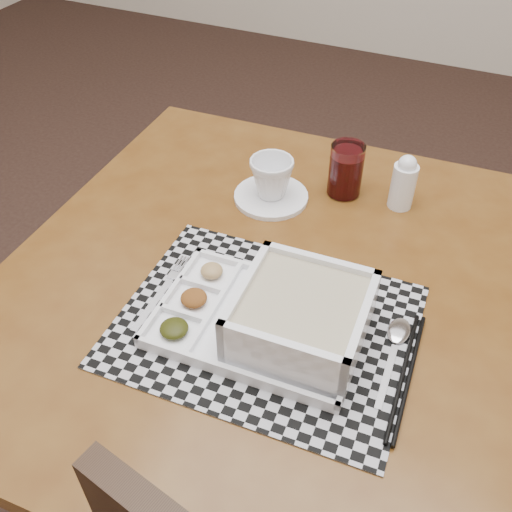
# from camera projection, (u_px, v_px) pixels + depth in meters

# --- Properties ---
(floor) EXTENTS (5.00, 5.00, 0.00)m
(floor) POSITION_uv_depth(u_px,v_px,m) (126.00, 333.00, 1.84)
(floor) COLOR black
(floor) RESTS_ON ground
(dining_table) EXTENTS (1.01, 1.01, 0.73)m
(dining_table) POSITION_uv_depth(u_px,v_px,m) (285.00, 311.00, 1.03)
(dining_table) COLOR #512B0E
(dining_table) RESTS_ON ground
(placemat) EXTENTS (0.47, 0.38, 0.00)m
(placemat) POSITION_uv_depth(u_px,v_px,m) (265.00, 325.00, 0.90)
(placemat) COLOR #B3B3BB
(placemat) RESTS_ON dining_table
(serving_tray) EXTENTS (0.33, 0.23, 0.09)m
(serving_tray) POSITION_uv_depth(u_px,v_px,m) (289.00, 319.00, 0.86)
(serving_tray) COLOR white
(serving_tray) RESTS_ON placemat
(fork) EXTENTS (0.02, 0.19, 0.00)m
(fork) POSITION_uv_depth(u_px,v_px,m) (164.00, 290.00, 0.96)
(fork) COLOR silver
(fork) RESTS_ON placemat
(spoon) EXTENTS (0.04, 0.18, 0.01)m
(spoon) POSITION_uv_depth(u_px,v_px,m) (397.00, 337.00, 0.88)
(spoon) COLOR silver
(spoon) RESTS_ON placemat
(chopsticks) EXTENTS (0.03, 0.24, 0.01)m
(chopsticks) POSITION_uv_depth(u_px,v_px,m) (406.00, 375.00, 0.83)
(chopsticks) COLOR black
(chopsticks) RESTS_ON placemat
(saucer) EXTENTS (0.15, 0.15, 0.01)m
(saucer) POSITION_uv_depth(u_px,v_px,m) (271.00, 197.00, 1.15)
(saucer) COLOR white
(saucer) RESTS_ON dining_table
(cup) EXTENTS (0.10, 0.10, 0.08)m
(cup) POSITION_uv_depth(u_px,v_px,m) (271.00, 178.00, 1.12)
(cup) COLOR white
(cup) RESTS_ON saucer
(juice_glass) EXTENTS (0.07, 0.07, 0.11)m
(juice_glass) POSITION_uv_depth(u_px,v_px,m) (346.00, 172.00, 1.14)
(juice_glass) COLOR white
(juice_glass) RESTS_ON dining_table
(creamer_bottle) EXTENTS (0.05, 0.05, 0.11)m
(creamer_bottle) POSITION_uv_depth(u_px,v_px,m) (404.00, 183.00, 1.10)
(creamer_bottle) COLOR white
(creamer_bottle) RESTS_ON dining_table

